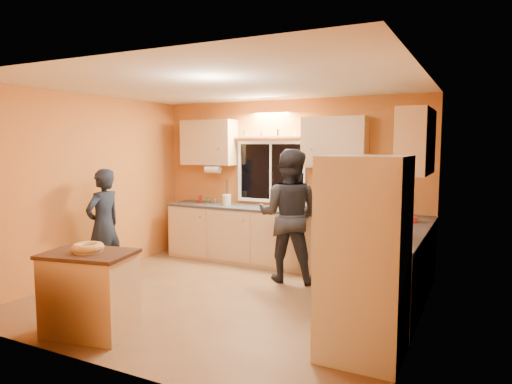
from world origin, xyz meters
The scene contains 14 objects.
ground centered at (0.00, 0.00, 0.00)m, with size 4.50×4.50×0.00m, color brown.
room_shell centered at (0.12, 0.41, 1.62)m, with size 4.54×4.04×2.61m.
back_counter centered at (0.01, 1.70, 0.45)m, with size 4.23×0.62×0.90m.
right_counter centered at (1.95, 0.50, 0.45)m, with size 0.62×1.84×0.90m.
refrigerator centered at (1.89, -0.80, 0.90)m, with size 0.72×0.70×1.80m, color silver.
island centered at (-0.66, -1.54, 0.42)m, with size 0.96×0.75×0.83m.
bundt_pastry centered at (-0.66, -1.54, 0.88)m, with size 0.31×0.31×0.09m, color tan.
person_left centered at (-1.89, -0.12, 0.78)m, with size 0.57×0.37×1.56m, color black.
person_center centered at (0.41, 1.03, 0.92)m, with size 0.89×0.69×1.83m, color black.
person_right centered at (1.50, 0.46, 0.82)m, with size 0.97×0.40×1.65m, color #353824.
mixing_bowl centered at (0.38, 1.74, 0.94)m, with size 0.36×0.36×0.09m, color black.
utensil_crock centered at (-0.97, 1.70, 0.99)m, with size 0.14×0.14×0.17m, color beige.
potted_plant centered at (2.00, 0.37, 1.03)m, with size 0.24×0.21×0.27m, color gray.
red_box centered at (1.98, 1.30, 0.94)m, with size 0.16×0.12×0.07m, color #AD1D1A.
Camera 1 is at (2.81, -4.74, 1.90)m, focal length 32.00 mm.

